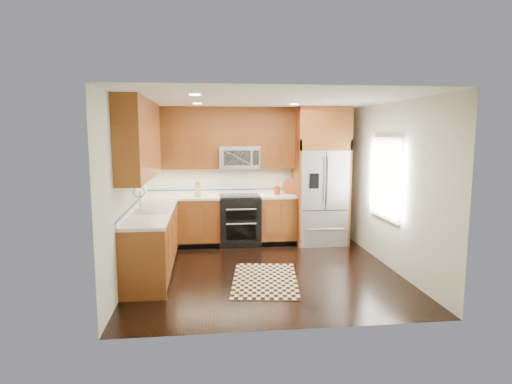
{
  "coord_description": "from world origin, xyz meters",
  "views": [
    {
      "loc": [
        -0.87,
        -6.31,
        2.11
      ],
      "look_at": [
        -0.06,
        0.6,
        1.16
      ],
      "focal_mm": 30.0,
      "sensor_mm": 36.0,
      "label": 1
    }
  ],
  "objects": [
    {
      "name": "sink_faucet",
      "position": [
        -1.73,
        0.23,
        0.99
      ],
      "size": [
        0.54,
        0.44,
        0.37
      ],
      "color": "#B2B2B7",
      "rests_on": "countertop"
    },
    {
      "name": "base_cabinets",
      "position": [
        -1.23,
        0.9,
        0.45
      ],
      "size": [
        2.85,
        3.0,
        0.9
      ],
      "color": "brown",
      "rests_on": "ground"
    },
    {
      "name": "knife_block",
      "position": [
        -1.04,
        1.73,
        1.05
      ],
      "size": [
        0.11,
        0.15,
        0.26
      ],
      "color": "tan",
      "rests_on": "countertop"
    },
    {
      "name": "rug",
      "position": [
        -0.05,
        -0.41,
        0.01
      ],
      "size": [
        1.11,
        1.64,
        0.01
      ],
      "primitive_type": "cube",
      "rotation": [
        0.0,
        0.0,
        -0.13
      ],
      "color": "black",
      "rests_on": "ground"
    },
    {
      "name": "window",
      "position": [
        1.98,
        0.2,
        1.4
      ],
      "size": [
        0.04,
        1.1,
        1.3
      ],
      "color": "white",
      "rests_on": "ground"
    },
    {
      "name": "ground",
      "position": [
        0.0,
        0.0,
        0.0
      ],
      "size": [
        4.0,
        4.0,
        0.0
      ],
      "primitive_type": "plane",
      "color": "black",
      "rests_on": "ground"
    },
    {
      "name": "upper_cabinets",
      "position": [
        -1.15,
        1.09,
        2.02
      ],
      "size": [
        2.85,
        3.0,
        1.15
      ],
      "color": "brown",
      "rests_on": "ground"
    },
    {
      "name": "wall_left",
      "position": [
        -2.0,
        0.0,
        1.3
      ],
      "size": [
        0.02,
        4.0,
        2.6
      ],
      "primitive_type": "cube",
      "color": "beige",
      "rests_on": "ground"
    },
    {
      "name": "microwave",
      "position": [
        -0.25,
        1.8,
        1.66
      ],
      "size": [
        0.76,
        0.4,
        0.42
      ],
      "color": "#B2B2B7",
      "rests_on": "ground"
    },
    {
      "name": "utensil_crock",
      "position": [
        0.48,
        1.73,
        1.06
      ],
      "size": [
        0.16,
        0.16,
        0.34
      ],
      "color": "#AA2914",
      "rests_on": "countertop"
    },
    {
      "name": "countertop",
      "position": [
        -1.09,
        1.01,
        0.92
      ],
      "size": [
        2.86,
        3.01,
        0.04
      ],
      "color": "silver",
      "rests_on": "base_cabinets"
    },
    {
      "name": "wall_right",
      "position": [
        2.0,
        0.0,
        1.3
      ],
      "size": [
        0.02,
        4.0,
        2.6
      ],
      "primitive_type": "cube",
      "color": "beige",
      "rests_on": "ground"
    },
    {
      "name": "refrigerator",
      "position": [
        1.3,
        1.63,
        1.3
      ],
      "size": [
        0.98,
        0.75,
        2.6
      ],
      "color": "#B2B2B7",
      "rests_on": "ground"
    },
    {
      "name": "wall_back",
      "position": [
        0.0,
        2.0,
        1.3
      ],
      "size": [
        4.0,
        0.02,
        2.6
      ],
      "primitive_type": "cube",
      "color": "beige",
      "rests_on": "ground"
    },
    {
      "name": "range",
      "position": [
        -0.25,
        1.67,
        0.47
      ],
      "size": [
        0.76,
        0.67,
        0.95
      ],
      "color": "black",
      "rests_on": "ground"
    },
    {
      "name": "cutting_board",
      "position": [
        0.75,
        1.86,
        0.95
      ],
      "size": [
        0.38,
        0.38,
        0.02
      ],
      "primitive_type": "cylinder",
      "rotation": [
        0.0,
        0.0,
        -0.43
      ],
      "color": "brown",
      "rests_on": "countertop"
    }
  ]
}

